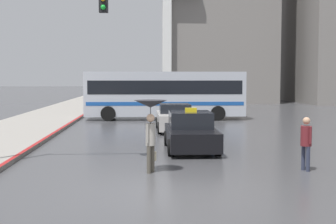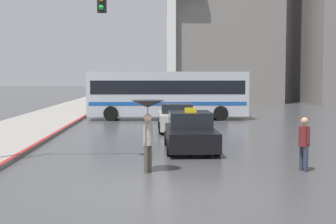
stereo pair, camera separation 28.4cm
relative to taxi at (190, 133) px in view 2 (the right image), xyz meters
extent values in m
plane|color=#424244|center=(-1.17, -6.53, -0.67)|extent=(300.00, 300.00, 0.00)
cube|color=black|center=(0.00, -0.05, -0.16)|extent=(1.80, 4.19, 0.69)
cube|color=black|center=(0.00, 0.16, 0.50)|extent=(1.58, 1.88, 0.61)
cylinder|color=black|center=(0.85, -1.35, -0.37)|extent=(0.20, 0.60, 0.60)
cylinder|color=black|center=(-0.86, -1.35, -0.37)|extent=(0.20, 0.60, 0.60)
cylinder|color=black|center=(0.85, 1.25, -0.37)|extent=(0.20, 0.60, 0.60)
cylinder|color=black|center=(-0.85, 1.25, -0.37)|extent=(0.20, 0.60, 0.60)
cube|color=yellow|center=(0.00, -0.05, 0.88)|extent=(0.44, 0.16, 0.16)
cube|color=#B7B2AD|center=(-0.15, 6.60, -0.12)|extent=(1.80, 4.31, 0.77)
cube|color=black|center=(-0.15, 6.81, 0.50)|extent=(1.58, 1.94, 0.46)
cylinder|color=black|center=(0.71, 5.26, -0.37)|extent=(0.20, 0.60, 0.60)
cylinder|color=black|center=(-1.00, 5.26, -0.37)|extent=(0.20, 0.60, 0.60)
cylinder|color=black|center=(0.71, 7.93, -0.37)|extent=(0.20, 0.60, 0.60)
cylinder|color=black|center=(-1.00, 7.93, -0.37)|extent=(0.20, 0.60, 0.60)
cube|color=#B2B7C1|center=(-0.36, 13.54, 1.06)|extent=(10.54, 2.58, 2.92)
cube|color=black|center=(-0.36, 13.54, 1.50)|extent=(10.02, 2.59, 0.89)
cube|color=#194C9E|center=(-0.36, 13.54, 0.45)|extent=(10.23, 2.60, 0.24)
cylinder|color=black|center=(-4.05, 12.36, -0.19)|extent=(0.96, 0.29, 0.96)
cylinder|color=black|center=(-4.04, 14.76, -0.19)|extent=(0.96, 0.29, 0.96)
cylinder|color=black|center=(3.05, 12.31, -0.19)|extent=(0.96, 0.29, 0.96)
cylinder|color=black|center=(3.07, 14.71, -0.19)|extent=(0.96, 0.29, 0.96)
cylinder|color=#4C473D|center=(-1.67, -4.36, -0.26)|extent=(0.16, 0.16, 0.81)
cylinder|color=#4C473D|center=(-1.56, -4.17, -0.26)|extent=(0.16, 0.16, 0.81)
cylinder|color=gray|center=(-1.61, -4.26, 0.46)|extent=(0.39, 0.39, 0.64)
sphere|color=#DBAD89|center=(-1.61, -4.26, 0.94)|extent=(0.23, 0.23, 0.23)
cylinder|color=gray|center=(-1.70, -4.42, 0.51)|extent=(0.10, 0.10, 0.54)
cylinder|color=gray|center=(-1.52, -4.10, 0.51)|extent=(0.10, 0.10, 0.54)
cone|color=#232328|center=(-1.61, -4.26, 1.35)|extent=(0.96, 0.96, 0.21)
cylinder|color=black|center=(-1.61, -4.26, 1.01)|extent=(0.02, 0.02, 0.67)
cube|color=#BFB28C|center=(-1.52, -4.01, -0.22)|extent=(0.18, 0.21, 0.28)
cylinder|color=#2D3347|center=(2.98, -4.12, -0.29)|extent=(0.15, 0.15, 0.75)
cylinder|color=#2D3347|center=(3.04, -4.33, -0.29)|extent=(0.15, 0.15, 0.75)
cylinder|color=maroon|center=(3.01, -4.22, 0.38)|extent=(0.41, 0.41, 0.59)
sphere|color=tan|center=(3.01, -4.22, 0.83)|extent=(0.22, 0.22, 0.22)
cylinder|color=maroon|center=(2.95, -4.03, 0.42)|extent=(0.09, 0.09, 0.50)
cylinder|color=maroon|center=(3.07, -4.42, 0.42)|extent=(0.09, 0.09, 0.50)
cube|color=black|center=(-3.06, -2.67, 4.57)|extent=(0.28, 0.28, 0.80)
sphere|color=green|center=(-3.06, -2.83, 4.31)|extent=(0.16, 0.16, 0.16)
cube|color=white|center=(0.69, 30.77, 7.28)|extent=(0.90, 0.90, 15.88)
camera|label=1|loc=(-1.84, -17.76, 2.09)|focal=50.00mm
camera|label=2|loc=(-1.56, -17.77, 2.09)|focal=50.00mm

